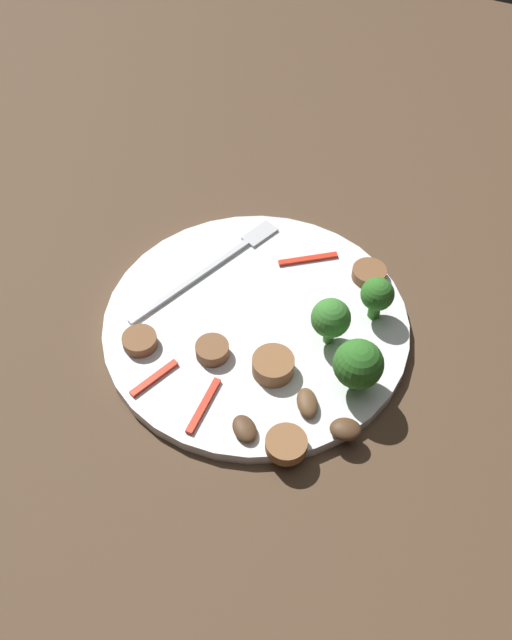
% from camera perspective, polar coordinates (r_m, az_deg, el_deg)
% --- Properties ---
extents(ground_plane, '(1.40, 1.40, 0.00)m').
position_cam_1_polar(ground_plane, '(0.63, 0.00, -0.67)').
color(ground_plane, '#4C3826').
extents(plate, '(0.27, 0.27, 0.01)m').
position_cam_1_polar(plate, '(0.63, 0.00, -0.34)').
color(plate, white).
rests_on(plate, ground_plane).
extents(fork, '(0.17, 0.07, 0.00)m').
position_cam_1_polar(fork, '(0.67, -3.26, 4.61)').
color(fork, silver).
rests_on(fork, plate).
extents(broccoli_floret_0, '(0.03, 0.03, 0.05)m').
position_cam_1_polar(broccoli_floret_0, '(0.59, 6.12, 0.10)').
color(broccoli_floret_0, '#408630').
rests_on(broccoli_floret_0, plate).
extents(broccoli_floret_1, '(0.04, 0.04, 0.05)m').
position_cam_1_polar(broccoli_floret_1, '(0.56, 8.34, -3.60)').
color(broccoli_floret_1, '#347525').
rests_on(broccoli_floret_1, plate).
extents(broccoli_floret_2, '(0.03, 0.03, 0.04)m').
position_cam_1_polar(broccoli_floret_2, '(0.62, 9.85, 2.00)').
color(broccoli_floret_2, '#347525').
rests_on(broccoli_floret_2, plate).
extents(sausage_slice_0, '(0.04, 0.04, 0.01)m').
position_cam_1_polar(sausage_slice_0, '(0.55, 2.48, -10.09)').
color(sausage_slice_0, brown).
rests_on(sausage_slice_0, plate).
extents(sausage_slice_1, '(0.04, 0.04, 0.01)m').
position_cam_1_polar(sausage_slice_1, '(0.61, -9.45, -1.69)').
color(sausage_slice_1, brown).
rests_on(sausage_slice_1, plate).
extents(sausage_slice_2, '(0.03, 0.03, 0.01)m').
position_cam_1_polar(sausage_slice_2, '(0.60, -3.58, -2.47)').
color(sausage_slice_2, brown).
rests_on(sausage_slice_2, plate).
extents(sausage_slice_3, '(0.04, 0.04, 0.01)m').
position_cam_1_polar(sausage_slice_3, '(0.66, 9.20, 3.78)').
color(sausage_slice_3, brown).
rests_on(sausage_slice_3, plate).
extents(sausage_slice_4, '(0.04, 0.04, 0.02)m').
position_cam_1_polar(sausage_slice_4, '(0.59, 1.41, -3.73)').
color(sausage_slice_4, brown).
rests_on(sausage_slice_4, plate).
extents(mushroom_0, '(0.03, 0.03, 0.01)m').
position_cam_1_polar(mushroom_0, '(0.57, 4.20, -6.74)').
color(mushroom_0, brown).
rests_on(mushroom_0, plate).
extents(mushroom_1, '(0.03, 0.03, 0.01)m').
position_cam_1_polar(mushroom_1, '(0.56, 7.31, -8.83)').
color(mushroom_1, '#4C331E').
rests_on(mushroom_1, plate).
extents(mushroom_2, '(0.03, 0.03, 0.01)m').
position_cam_1_polar(mushroom_2, '(0.56, -0.94, -8.84)').
color(mushroom_2, '#4C331E').
rests_on(mushroom_2, plate).
extents(pepper_strip_0, '(0.05, 0.02, 0.00)m').
position_cam_1_polar(pepper_strip_0, '(0.59, -8.30, -4.71)').
color(pepper_strip_0, red).
rests_on(pepper_strip_0, plate).
extents(pepper_strip_1, '(0.04, 0.05, 0.00)m').
position_cam_1_polar(pepper_strip_1, '(0.67, 4.26, 4.98)').
color(pepper_strip_1, red).
rests_on(pepper_strip_1, plate).
extents(pepper_strip_2, '(0.06, 0.01, 0.00)m').
position_cam_1_polar(pepper_strip_2, '(0.57, -4.58, -6.85)').
color(pepper_strip_2, red).
rests_on(pepper_strip_2, plate).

